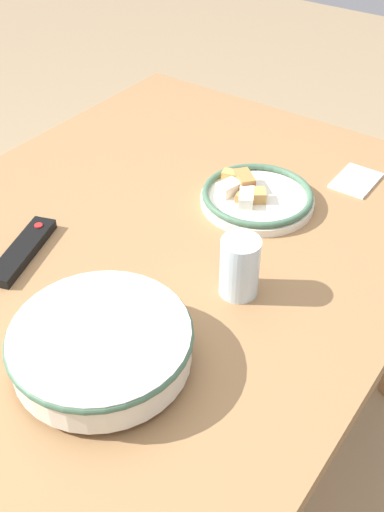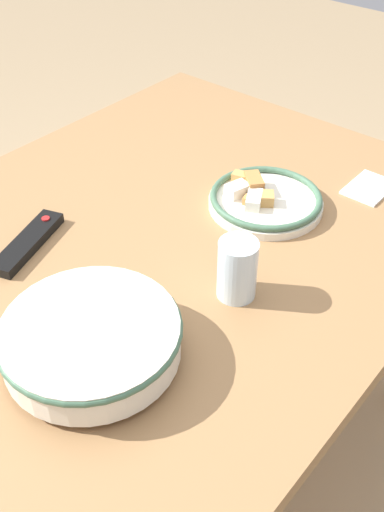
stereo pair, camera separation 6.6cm
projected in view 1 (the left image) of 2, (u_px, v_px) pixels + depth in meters
ground_plane at (157, 463)px, 1.67m from camera, size 8.00×8.00×0.00m
dining_table at (144, 278)px, 1.23m from camera, size 1.37×1.00×0.77m
noodle_bowl at (101, 345)px, 0.92m from camera, size 0.29×0.29×0.07m
food_plate at (256, 196)px, 1.28m from camera, size 0.24×0.24×0.05m
tv_remote at (23, 251)px, 1.15m from camera, size 0.20×0.11×0.02m
drinking_glass at (239, 267)px, 1.04m from camera, size 0.07×0.07×0.11m
folded_napkin at (356, 180)px, 1.35m from camera, size 0.12×0.08×0.01m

